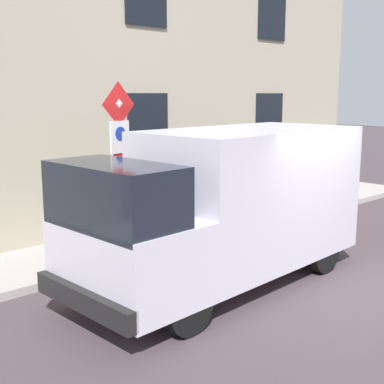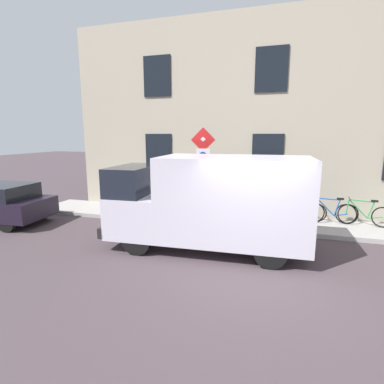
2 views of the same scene
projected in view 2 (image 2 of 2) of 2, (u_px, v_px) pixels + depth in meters
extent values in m
plane|color=#483B40|center=(251.00, 272.00, 6.79)|extent=(80.00, 80.00, 0.00)
cube|color=#A7A29D|center=(263.00, 223.00, 10.35)|extent=(1.92, 17.39, 0.14)
cube|color=#ACA18B|center=(270.00, 118.00, 10.91)|extent=(0.70, 15.39, 7.28)
cube|color=black|center=(267.00, 155.00, 10.81)|extent=(0.06, 1.10, 1.50)
cube|color=black|center=(159.00, 153.00, 12.03)|extent=(0.06, 1.10, 1.50)
cube|color=black|center=(271.00, 69.00, 10.26)|extent=(0.06, 1.10, 1.50)
cube|color=black|center=(157.00, 76.00, 11.48)|extent=(0.06, 1.10, 1.50)
cylinder|color=#474C47|center=(203.00, 178.00, 9.95)|extent=(0.09, 0.09, 2.99)
pyramid|color=silver|center=(203.00, 140.00, 9.64)|extent=(0.14, 0.50, 0.50)
pyramid|color=red|center=(203.00, 140.00, 9.64)|extent=(0.13, 0.55, 0.56)
cube|color=white|center=(203.00, 157.00, 9.76)|extent=(0.13, 0.44, 0.56)
cylinder|color=#1933B2|center=(203.00, 155.00, 9.73)|extent=(0.06, 0.24, 0.24)
pyramid|color=silver|center=(203.00, 174.00, 9.85)|extent=(0.14, 0.50, 0.50)
pyramid|color=red|center=(203.00, 174.00, 9.85)|extent=(0.13, 0.55, 0.56)
cube|color=silver|center=(234.00, 199.00, 7.81)|extent=(2.19, 3.90, 2.18)
cube|color=silver|center=(142.00, 213.00, 8.53)|extent=(2.07, 1.50, 1.10)
cube|color=black|center=(134.00, 181.00, 8.41)|extent=(1.97, 1.08, 0.84)
cube|color=black|center=(118.00, 223.00, 8.78)|extent=(2.01, 0.26, 0.28)
cylinder|color=black|center=(137.00, 240.00, 7.73)|extent=(0.26, 0.77, 0.76)
cylinder|color=black|center=(160.00, 221.00, 9.40)|extent=(0.26, 0.77, 0.76)
cylinder|color=black|center=(270.00, 252.00, 6.93)|extent=(0.26, 0.77, 0.76)
cylinder|color=black|center=(270.00, 229.00, 8.61)|extent=(0.26, 0.77, 0.76)
cylinder|color=black|center=(7.00, 223.00, 9.53)|extent=(0.22, 0.61, 0.60)
cylinder|color=black|center=(41.00, 211.00, 11.01)|extent=(0.22, 0.61, 0.60)
torus|color=black|center=(346.00, 214.00, 9.95)|extent=(0.23, 0.67, 0.65)
torus|color=black|center=(383.00, 217.00, 9.55)|extent=(0.23, 0.67, 0.65)
cylinder|color=green|center=(358.00, 209.00, 9.78)|extent=(0.09, 0.60, 0.60)
cylinder|color=green|center=(362.00, 201.00, 9.70)|extent=(0.11, 0.73, 0.07)
cylinder|color=green|center=(371.00, 210.00, 9.65)|extent=(0.05, 0.19, 0.55)
cylinder|color=green|center=(375.00, 218.00, 9.64)|extent=(0.08, 0.43, 0.12)
cylinder|color=green|center=(348.00, 207.00, 9.89)|extent=(0.04, 0.09, 0.50)
cube|color=black|center=(375.00, 201.00, 9.56)|extent=(0.10, 0.21, 0.06)
cylinder|color=#262626|center=(349.00, 198.00, 9.83)|extent=(0.46, 0.07, 0.03)
torus|color=black|center=(314.00, 212.00, 10.13)|extent=(0.20, 0.67, 0.66)
torus|color=black|center=(348.00, 214.00, 9.94)|extent=(0.20, 0.67, 0.66)
cylinder|color=blue|center=(326.00, 207.00, 10.03)|extent=(0.10, 0.60, 0.60)
cylinder|color=blue|center=(329.00, 199.00, 9.96)|extent=(0.11, 0.73, 0.07)
cylinder|color=blue|center=(337.00, 208.00, 9.97)|extent=(0.06, 0.19, 0.55)
cylinder|color=blue|center=(341.00, 215.00, 9.98)|extent=(0.08, 0.43, 0.12)
cylinder|color=blue|center=(316.00, 205.00, 10.08)|extent=(0.04, 0.09, 0.50)
cube|color=black|center=(340.00, 199.00, 9.89)|extent=(0.10, 0.21, 0.06)
cylinder|color=#262626|center=(317.00, 197.00, 10.02)|extent=(0.46, 0.08, 0.03)
torus|color=black|center=(284.00, 210.00, 10.53)|extent=(0.21, 0.67, 0.66)
torus|color=black|center=(316.00, 213.00, 10.10)|extent=(0.21, 0.67, 0.66)
cylinder|color=red|center=(294.00, 205.00, 10.35)|extent=(0.11, 0.60, 0.60)
cylinder|color=red|center=(297.00, 197.00, 10.27)|extent=(0.13, 0.73, 0.07)
cylinder|color=red|center=(306.00, 206.00, 10.21)|extent=(0.06, 0.19, 0.55)
cylinder|color=red|center=(309.00, 213.00, 10.20)|extent=(0.09, 0.43, 0.12)
cylinder|color=red|center=(285.00, 203.00, 10.47)|extent=(0.05, 0.09, 0.50)
cube|color=black|center=(309.00, 197.00, 10.12)|extent=(0.11, 0.21, 0.06)
cylinder|color=#262626|center=(286.00, 194.00, 10.41)|extent=(0.46, 0.09, 0.03)
cylinder|color=#262B47|center=(276.00, 209.00, 10.26)|extent=(0.16, 0.16, 0.85)
cylinder|color=#262B47|center=(277.00, 207.00, 10.43)|extent=(0.16, 0.16, 0.85)
cube|color=#1E47AC|center=(278.00, 187.00, 10.21)|extent=(0.42, 0.29, 0.62)
sphere|color=beige|center=(278.00, 174.00, 10.12)|extent=(0.22, 0.22, 0.22)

